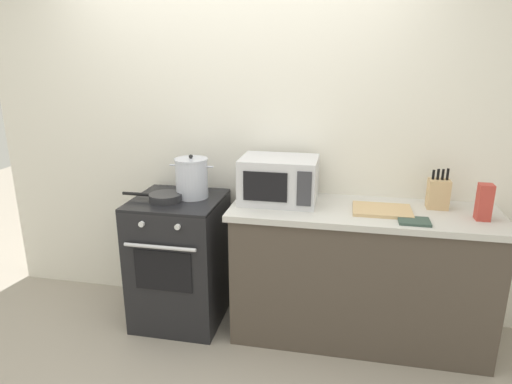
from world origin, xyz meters
TOP-DOWN VIEW (x-y plane):
  - ground_plane at (0.00, 0.00)m, footprint 10.00×10.00m
  - back_wall at (0.30, 0.97)m, footprint 4.40×0.10m
  - lower_cabinet_right at (0.90, 0.62)m, footprint 1.64×0.56m
  - countertop_right at (0.90, 0.62)m, footprint 1.70×0.60m
  - stove at (-0.35, 0.60)m, footprint 0.60×0.64m
  - stock_pot at (-0.26, 0.65)m, footprint 0.31×0.23m
  - frying_pan at (-0.41, 0.54)m, footprint 0.42×0.22m
  - microwave at (0.34, 0.68)m, footprint 0.50×0.37m
  - cutting_board at (1.01, 0.60)m, footprint 0.36×0.26m
  - knife_block at (1.36, 0.74)m, footprint 0.13×0.10m
  - pasta_box at (1.59, 0.57)m, footprint 0.08×0.08m
  - oven_mitt at (1.18, 0.44)m, footprint 0.18×0.14m

SIDE VIEW (x-z plane):
  - ground_plane at x=0.00m, z-range 0.00..0.00m
  - lower_cabinet_right at x=0.90m, z-range 0.00..0.88m
  - stove at x=-0.35m, z-range 0.00..0.92m
  - countertop_right at x=0.90m, z-range 0.88..0.92m
  - oven_mitt at x=1.18m, z-range 0.92..0.94m
  - cutting_board at x=1.01m, z-range 0.92..0.94m
  - frying_pan at x=-0.41m, z-range 0.92..0.97m
  - knife_block at x=1.36m, z-range 0.89..1.15m
  - pasta_box at x=1.59m, z-range 0.92..1.14m
  - stock_pot at x=-0.26m, z-range 0.91..1.21m
  - microwave at x=0.34m, z-range 0.92..1.22m
  - back_wall at x=0.30m, z-range 0.00..2.50m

